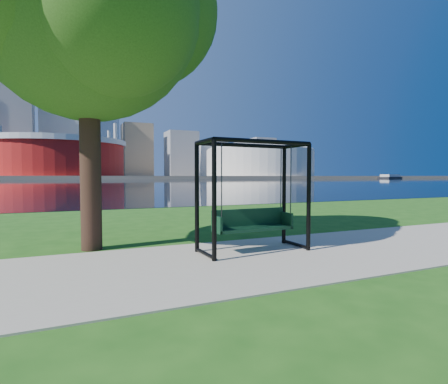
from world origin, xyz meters
TOP-DOWN VIEW (x-y plane):
  - ground at (0.00, 0.00)m, footprint 900.00×900.00m
  - path at (0.00, -0.50)m, footprint 120.00×4.00m
  - river at (0.00, 102.00)m, footprint 900.00×180.00m
  - far_bank at (0.00, 306.00)m, footprint 900.00×228.00m
  - stadium at (-10.00, 235.00)m, footprint 83.00×83.00m
  - arena at (135.00, 235.00)m, footprint 84.00×84.00m
  - skyline at (-4.27, 319.39)m, footprint 392.00×66.00m
  - swing at (0.60, 0.16)m, footprint 2.49×1.13m
  - park_tree at (-2.81, 1.98)m, footprint 6.71×6.06m
  - barge at (223.49, 187.49)m, footprint 31.95×19.56m

SIDE VIEW (x-z plane):
  - ground at x=0.00m, z-range 0.00..0.00m
  - river at x=0.00m, z-range 0.00..0.02m
  - path at x=0.00m, z-range 0.00..0.03m
  - far_bank at x=0.00m, z-range 0.00..2.00m
  - swing at x=0.60m, z-range -0.04..2.48m
  - barge at x=223.49m, z-range -0.15..2.97m
  - park_tree at x=-2.81m, z-range 1.62..9.95m
  - stadium at x=-10.00m, z-range -1.77..30.23m
  - arena at x=135.00m, z-range 2.59..29.15m
  - skyline at x=-4.27m, z-range -12.36..84.14m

